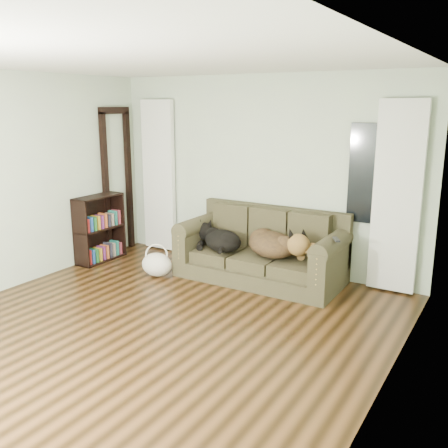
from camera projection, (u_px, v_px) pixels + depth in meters
The scene contains 14 objects.
floor at pixel (146, 333), 4.95m from camera, with size 5.00×5.00×0.00m, color black.
ceiling at pixel (135, 58), 4.33m from camera, with size 5.00×5.00×0.00m, color white.
wall_back at pixel (262, 173), 6.72m from camera, with size 4.50×0.04×2.60m, color beige.
wall_right at pixel (387, 238), 3.51m from camera, with size 0.04×5.00×2.60m, color beige.
curtain_left at pixel (159, 176), 7.54m from camera, with size 0.55×0.08×2.25m, color white.
curtain_right at pixel (397, 198), 5.79m from camera, with size 0.55×0.08×2.25m, color white.
window_pane at pixel (369, 174), 5.95m from camera, with size 0.50×0.03×1.20m, color black.
door_casing at pixel (118, 183), 7.51m from camera, with size 0.07×0.60×2.10m, color black.
sofa at pixel (260, 246), 6.36m from camera, with size 2.09×0.90×0.85m, color #343123.
dog_black_lab at pixel (220, 240), 6.52m from camera, with size 0.64×0.45×0.27m, color black.
dog_shepherd at pixel (274, 246), 6.22m from camera, with size 0.77×0.54×0.34m, color black.
tv_remote at pixel (336, 239), 5.61m from camera, with size 0.05×0.18×0.02m, color black.
tote_bag at pixel (157, 264), 6.56m from camera, with size 0.43×0.33×0.31m, color beige.
bookshelf at pixel (99, 227), 7.14m from camera, with size 0.29×0.76×0.95m, color black.
Camera 1 is at (3.02, -3.50, 2.22)m, focal length 40.00 mm.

